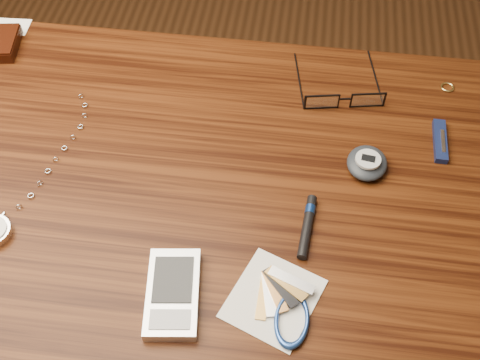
# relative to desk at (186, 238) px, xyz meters

# --- Properties ---
(desk) EXTENTS (1.00, 0.70, 0.75)m
(desk) POSITION_rel_desk_xyz_m (0.00, 0.00, 0.00)
(desk) COLOR #361808
(desk) RESTS_ON ground
(eyeglasses) EXTENTS (0.15, 0.15, 0.03)m
(eyeglasses) POSITION_rel_desk_xyz_m (0.22, 0.22, 0.11)
(eyeglasses) COLOR black
(eyeglasses) RESTS_ON desk
(gold_ring) EXTENTS (0.02, 0.02, 0.00)m
(gold_ring) POSITION_rel_desk_xyz_m (0.38, 0.27, 0.10)
(gold_ring) COLOR #CFBB6B
(gold_ring) RESTS_ON desk
(pda_phone) EXTENTS (0.08, 0.13, 0.02)m
(pda_phone) POSITION_rel_desk_xyz_m (0.02, -0.15, 0.11)
(pda_phone) COLOR silver
(pda_phone) RESTS_ON desk
(pedometer) EXTENTS (0.07, 0.07, 0.03)m
(pedometer) POSITION_rel_desk_xyz_m (0.25, 0.09, 0.11)
(pedometer) COLOR black
(pedometer) RESTS_ON desk
(notepad_keys) EXTENTS (0.13, 0.14, 0.01)m
(notepad_keys) POSITION_rel_desk_xyz_m (0.15, -0.15, 0.11)
(notepad_keys) COLOR silver
(notepad_keys) RESTS_ON desk
(pocket_knife) EXTENTS (0.02, 0.08, 0.01)m
(pocket_knife) POSITION_rel_desk_xyz_m (0.36, 0.15, 0.11)
(pocket_knife) COLOR #0E1A3B
(pocket_knife) RESTS_ON desk
(black_blue_pen) EXTENTS (0.02, 0.10, 0.01)m
(black_blue_pen) POSITION_rel_desk_xyz_m (0.18, -0.02, 0.11)
(black_blue_pen) COLOR black
(black_blue_pen) RESTS_ON desk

